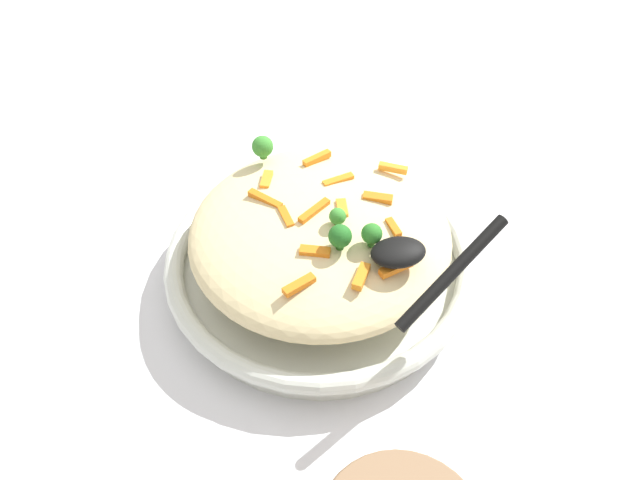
% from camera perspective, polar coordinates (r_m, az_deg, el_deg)
% --- Properties ---
extents(ground_plane, '(2.40, 2.40, 0.00)m').
position_cam_1_polar(ground_plane, '(0.77, -0.00, -3.42)').
color(ground_plane, silver).
extents(serving_bowl, '(0.36, 0.36, 0.05)m').
position_cam_1_polar(serving_bowl, '(0.75, -0.00, -2.11)').
color(serving_bowl, silver).
rests_on(serving_bowl, ground_plane).
extents(pasta_mound, '(0.29, 0.29, 0.07)m').
position_cam_1_polar(pasta_mound, '(0.71, -0.00, 0.55)').
color(pasta_mound, beige).
rests_on(pasta_mound, serving_bowl).
extents(carrot_piece_0, '(0.04, 0.03, 0.01)m').
position_cam_1_polar(carrot_piece_0, '(0.68, -0.44, 2.35)').
color(carrot_piece_0, orange).
rests_on(carrot_piece_0, pasta_mound).
extents(carrot_piece_1, '(0.04, 0.02, 0.01)m').
position_cam_1_polar(carrot_piece_1, '(0.62, -1.86, -3.99)').
color(carrot_piece_1, orange).
rests_on(carrot_piece_1, pasta_mound).
extents(carrot_piece_2, '(0.01, 0.03, 0.01)m').
position_cam_1_polar(carrot_piece_2, '(0.69, 1.96, 2.85)').
color(carrot_piece_2, orange).
rests_on(carrot_piece_2, pasta_mound).
extents(carrot_piece_3, '(0.01, 0.03, 0.01)m').
position_cam_1_polar(carrot_piece_3, '(0.68, 6.52, 1.08)').
color(carrot_piece_3, orange).
rests_on(carrot_piece_3, pasta_mound).
extents(carrot_piece_4, '(0.02, 0.03, 0.01)m').
position_cam_1_polar(carrot_piece_4, '(0.63, 3.67, -3.24)').
color(carrot_piece_4, orange).
rests_on(carrot_piece_4, pasta_mound).
extents(carrot_piece_5, '(0.03, 0.02, 0.01)m').
position_cam_1_polar(carrot_piece_5, '(0.65, -0.45, -1.03)').
color(carrot_piece_5, orange).
rests_on(carrot_piece_5, pasta_mound).
extents(carrot_piece_6, '(0.01, 0.03, 0.01)m').
position_cam_1_polar(carrot_piece_6, '(0.68, -3.00, 1.89)').
color(carrot_piece_6, orange).
rests_on(carrot_piece_6, pasta_mound).
extents(carrot_piece_7, '(0.04, 0.02, 0.01)m').
position_cam_1_polar(carrot_piece_7, '(0.76, -0.28, 7.24)').
color(carrot_piece_7, orange).
rests_on(carrot_piece_7, pasta_mound).
extents(carrot_piece_8, '(0.04, 0.02, 0.01)m').
position_cam_1_polar(carrot_piece_8, '(0.64, 6.76, -2.44)').
color(carrot_piece_8, orange).
rests_on(carrot_piece_8, pasta_mound).
extents(carrot_piece_9, '(0.03, 0.02, 0.01)m').
position_cam_1_polar(carrot_piece_9, '(0.71, 5.14, 3.73)').
color(carrot_piece_9, orange).
rests_on(carrot_piece_9, pasta_mound).
extents(carrot_piece_10, '(0.02, 0.03, 0.01)m').
position_cam_1_polar(carrot_piece_10, '(0.73, -4.76, 5.33)').
color(carrot_piece_10, orange).
rests_on(carrot_piece_10, pasta_mound).
extents(carrot_piece_11, '(0.03, 0.02, 0.01)m').
position_cam_1_polar(carrot_piece_11, '(0.75, 6.50, 6.35)').
color(carrot_piece_11, orange).
rests_on(carrot_piece_11, pasta_mound).
extents(carrot_piece_12, '(0.04, 0.04, 0.01)m').
position_cam_1_polar(carrot_piece_12, '(0.71, -4.88, 3.59)').
color(carrot_piece_12, orange).
rests_on(carrot_piece_12, pasta_mound).
extents(carrot_piece_13, '(0.04, 0.02, 0.01)m').
position_cam_1_polar(carrot_piece_13, '(0.73, 1.63, 5.33)').
color(carrot_piece_13, orange).
rests_on(carrot_piece_13, pasta_mound).
extents(broccoli_floret_0, '(0.02, 0.02, 0.03)m').
position_cam_1_polar(broccoli_floret_0, '(0.65, 4.61, 0.52)').
color(broccoli_floret_0, '#296820').
rests_on(broccoli_floret_0, pasta_mound).
extents(broccoli_floret_1, '(0.02, 0.02, 0.02)m').
position_cam_1_polar(broccoli_floret_1, '(0.67, 1.57, 2.10)').
color(broccoli_floret_1, '#377928').
rests_on(broccoli_floret_1, pasta_mound).
extents(broccoli_floret_2, '(0.02, 0.02, 0.03)m').
position_cam_1_polar(broccoli_floret_2, '(0.64, 1.79, 0.32)').
color(broccoli_floret_2, '#205B1C').
rests_on(broccoli_floret_2, pasta_mound).
extents(broccoli_floret_3, '(0.03, 0.03, 0.03)m').
position_cam_1_polar(broccoli_floret_3, '(0.76, -5.11, 8.24)').
color(broccoli_floret_3, '#377928').
rests_on(broccoli_floret_3, pasta_mound).
extents(serving_spoon, '(0.12, 0.11, 0.07)m').
position_cam_1_polar(serving_spoon, '(0.62, 8.44, -1.65)').
color(serving_spoon, black).
rests_on(serving_spoon, pasta_mound).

